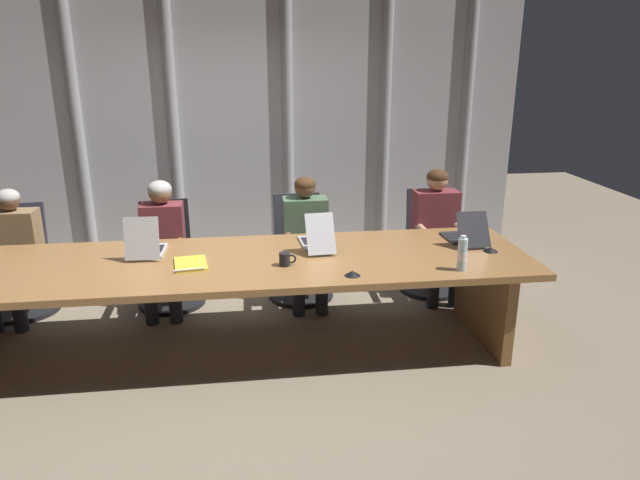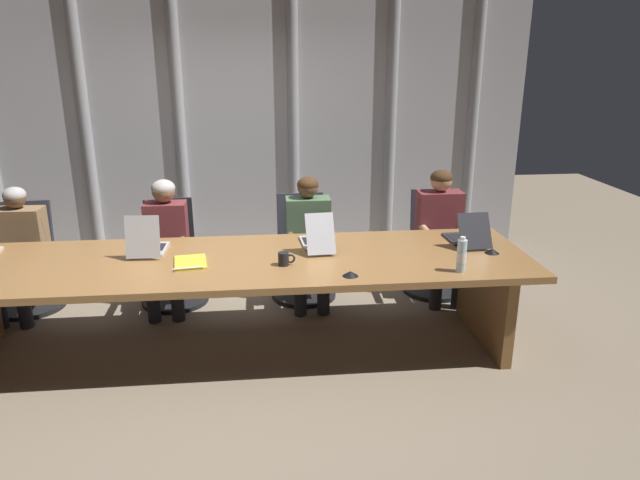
# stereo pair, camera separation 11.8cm
# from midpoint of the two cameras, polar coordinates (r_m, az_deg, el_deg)

# --- Properties ---
(ground_plane) EXTENTS (12.37, 12.37, 0.00)m
(ground_plane) POSITION_cam_midpoint_polar(r_m,az_deg,el_deg) (4.57, -8.86, -10.75)
(ground_plane) COLOR #7F705B
(conference_table) EXTENTS (4.38, 1.16, 0.74)m
(conference_table) POSITION_cam_midpoint_polar(r_m,az_deg,el_deg) (4.31, -9.24, -3.65)
(conference_table) COLOR olive
(conference_table) RESTS_ON ground_plane
(curtain_backdrop) EXTENTS (6.19, 0.17, 3.18)m
(curtain_backdrop) POSITION_cam_midpoint_polar(r_m,az_deg,el_deg) (6.28, -9.25, 12.35)
(curtain_backdrop) COLOR #B2B2B7
(curtain_backdrop) RESTS_ON ground_plane
(laptop_left_mid) EXTENTS (0.26, 0.40, 0.32)m
(laptop_left_mid) POSITION_cam_midpoint_polar(r_m,az_deg,el_deg) (4.51, -17.44, -0.67)
(laptop_left_mid) COLOR #BCBCC1
(laptop_left_mid) RESTS_ON conference_table
(laptop_center) EXTENTS (0.25, 0.51, 0.30)m
(laptop_center) POSITION_cam_midpoint_polar(r_m,az_deg,el_deg) (4.48, -1.13, 0.02)
(laptop_center) COLOR #BCBCC1
(laptop_center) RESTS_ON conference_table
(laptop_right_mid) EXTENTS (0.27, 0.46, 0.27)m
(laptop_right_mid) POSITION_cam_midpoint_polar(r_m,az_deg,el_deg) (4.74, 13.33, 0.49)
(laptop_right_mid) COLOR #2D2D33
(laptop_right_mid) RESTS_ON conference_table
(office_chair_left_end) EXTENTS (0.60, 0.60, 0.92)m
(office_chair_left_end) POSITION_cam_midpoint_polar(r_m,az_deg,el_deg) (5.74, -27.89, -2.89)
(office_chair_left_end) COLOR #2D2D38
(office_chair_left_end) RESTS_ON ground_plane
(office_chair_left_mid) EXTENTS (0.60, 0.61, 0.91)m
(office_chair_left_mid) POSITION_cam_midpoint_polar(r_m,az_deg,el_deg) (5.43, -15.22, -2.55)
(office_chair_left_mid) COLOR black
(office_chair_left_mid) RESTS_ON ground_plane
(office_chair_center) EXTENTS (0.60, 0.60, 0.93)m
(office_chair_center) POSITION_cam_midpoint_polar(r_m,az_deg,el_deg) (5.39, -2.62, -1.98)
(office_chair_center) COLOR #2D2D38
(office_chair_center) RESTS_ON ground_plane
(office_chair_right_mid) EXTENTS (0.60, 0.60, 0.94)m
(office_chair_right_mid) POSITION_cam_midpoint_polar(r_m,az_deg,el_deg) (5.63, 10.24, -1.36)
(office_chair_right_mid) COLOR #2D2D38
(office_chair_right_mid) RESTS_ON ground_plane
(person_left_end) EXTENTS (0.42, 0.55, 1.11)m
(person_left_end) POSITION_cam_midpoint_polar(r_m,az_deg,el_deg) (5.51, -28.60, -0.70)
(person_left_end) COLOR olive
(person_left_end) RESTS_ON ground_plane
(person_left_mid) EXTENTS (0.37, 0.55, 1.14)m
(person_left_mid) POSITION_cam_midpoint_polar(r_m,az_deg,el_deg) (5.18, -15.87, 0.07)
(person_left_mid) COLOR brown
(person_left_mid) RESTS_ON ground_plane
(person_center) EXTENTS (0.40, 0.55, 1.14)m
(person_center) POSITION_cam_midpoint_polar(r_m,az_deg,el_deg) (5.15, -2.01, 0.58)
(person_center) COLOR #4C6B4C
(person_center) RESTS_ON ground_plane
(person_right_mid) EXTENTS (0.42, 0.55, 1.18)m
(person_right_mid) POSITION_cam_midpoint_polar(r_m,az_deg,el_deg) (5.39, 10.84, 1.35)
(person_right_mid) COLOR brown
(person_right_mid) RESTS_ON ground_plane
(water_bottle_primary) EXTENTS (0.07, 0.07, 0.25)m
(water_bottle_primary) POSITION_cam_midpoint_polar(r_m,az_deg,el_deg) (4.09, 13.01, -1.41)
(water_bottle_primary) COLOR silver
(water_bottle_primary) RESTS_ON conference_table
(coffee_mug_near) EXTENTS (0.12, 0.08, 0.10)m
(coffee_mug_near) POSITION_cam_midpoint_polar(r_m,az_deg,el_deg) (4.10, -4.27, -1.90)
(coffee_mug_near) COLOR black
(coffee_mug_near) RESTS_ON conference_table
(conference_mic_left_side) EXTENTS (0.11, 0.11, 0.03)m
(conference_mic_left_side) POSITION_cam_midpoint_polar(r_m,az_deg,el_deg) (3.92, 2.34, -3.29)
(conference_mic_left_side) COLOR black
(conference_mic_left_side) RESTS_ON conference_table
(conference_mic_right_side) EXTENTS (0.11, 0.11, 0.03)m
(conference_mic_right_side) POSITION_cam_midpoint_polar(r_m,az_deg,el_deg) (4.56, 15.73, -0.90)
(conference_mic_right_side) COLOR black
(conference_mic_right_side) RESTS_ON conference_table
(spiral_notepad) EXTENTS (0.26, 0.33, 0.03)m
(spiral_notepad) POSITION_cam_midpoint_polar(r_m,az_deg,el_deg) (4.23, -13.40, -2.31)
(spiral_notepad) COLOR yellow
(spiral_notepad) RESTS_ON conference_table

